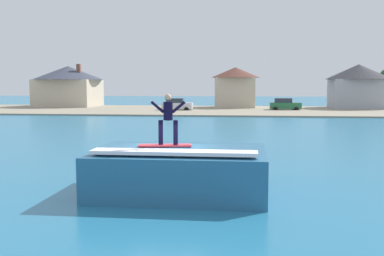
# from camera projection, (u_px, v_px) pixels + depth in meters

# --- Properties ---
(ground_plane) EXTENTS (260.00, 260.00, 0.00)m
(ground_plane) POSITION_uv_depth(u_px,v_px,m) (170.00, 195.00, 16.05)
(ground_plane) COLOR teal
(wave_crest) EXTENTS (6.05, 4.33, 1.74)m
(wave_crest) POSITION_uv_depth(u_px,v_px,m) (180.00, 170.00, 16.24)
(wave_crest) COLOR #276288
(wave_crest) RESTS_ON ground_plane
(surfboard) EXTENTS (1.88, 0.76, 0.06)m
(surfboard) POSITION_uv_depth(u_px,v_px,m) (165.00, 145.00, 15.81)
(surfboard) COLOR #D8333F
(surfboard) RESTS_ON wave_crest
(surfer) EXTENTS (1.22, 0.32, 1.76)m
(surfer) POSITION_uv_depth(u_px,v_px,m) (168.00, 116.00, 15.64)
(surfer) COLOR black
(surfer) RESTS_ON surfboard
(shoreline_bank) EXTENTS (120.00, 23.92, 0.19)m
(shoreline_bank) POSITION_uv_depth(u_px,v_px,m) (227.00, 110.00, 65.98)
(shoreline_bank) COLOR gray
(shoreline_bank) RESTS_ON ground_plane
(car_near_shore) EXTENTS (4.35, 2.29, 1.86)m
(car_near_shore) POSITION_uv_depth(u_px,v_px,m) (177.00, 105.00, 65.44)
(car_near_shore) COLOR silver
(car_near_shore) RESTS_ON ground_plane
(car_far_shore) EXTENTS (4.48, 2.17, 1.86)m
(car_far_shore) POSITION_uv_depth(u_px,v_px,m) (285.00, 104.00, 65.89)
(car_far_shore) COLOR #23663D
(car_far_shore) RESTS_ON ground_plane
(house_with_chimney) EXTENTS (11.71, 11.71, 7.15)m
(house_with_chimney) POSITION_uv_depth(u_px,v_px,m) (68.00, 84.00, 76.21)
(house_with_chimney) COLOR beige
(house_with_chimney) RESTS_ON ground_plane
(house_gabled_white) EXTENTS (9.91, 9.91, 6.92)m
(house_gabled_white) POSITION_uv_depth(u_px,v_px,m) (358.00, 84.00, 70.13)
(house_gabled_white) COLOR #9EA3AD
(house_gabled_white) RESTS_ON ground_plane
(house_small_cottage) EXTENTS (7.72, 7.72, 6.56)m
(house_small_cottage) POSITION_uv_depth(u_px,v_px,m) (235.00, 85.00, 72.63)
(house_small_cottage) COLOR beige
(house_small_cottage) RESTS_ON ground_plane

